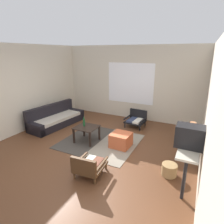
{
  "coord_description": "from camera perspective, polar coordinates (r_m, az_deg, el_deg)",
  "views": [
    {
      "loc": [
        2.45,
        -3.55,
        2.45
      ],
      "look_at": [
        0.36,
        0.73,
        0.93
      ],
      "focal_mm": 30.06,
      "sensor_mm": 36.0,
      "label": 1
    }
  ],
  "objects": [
    {
      "name": "side_wall_right",
      "position": [
        4.0,
        28.01,
        -0.31
      ],
      "size": [
        0.12,
        6.6,
        2.7
      ],
      "primitive_type": "cube",
      "color": "beige",
      "rests_on": "ground"
    },
    {
      "name": "clay_vase",
      "position": [
        4.13,
        23.15,
        -5.51
      ],
      "size": [
        0.25,
        0.25,
        0.33
      ],
      "color": "#935B38",
      "rests_on": "console_shelf"
    },
    {
      "name": "armchair_striped_foreground",
      "position": [
        4.02,
        -7.07,
        -15.88
      ],
      "size": [
        0.6,
        0.67,
        0.51
      ],
      "color": "#472D19",
      "rests_on": "ground"
    },
    {
      "name": "wicker_basket",
      "position": [
        4.23,
        17.02,
        -16.44
      ],
      "size": [
        0.31,
        0.31,
        0.25
      ],
      "primitive_type": "cylinder",
      "color": "#9E7A4C",
      "rests_on": "ground"
    },
    {
      "name": "coffee_table",
      "position": [
        5.35,
        -7.73,
        -5.35
      ],
      "size": [
        0.61,
        0.58,
        0.45
      ],
      "color": "black",
      "rests_on": "ground"
    },
    {
      "name": "console_shelf",
      "position": [
        4.0,
        22.5,
        -9.87
      ],
      "size": [
        0.36,
        1.41,
        0.79
      ],
      "color": "#B2AD9E",
      "rests_on": "ground"
    },
    {
      "name": "ottoman_orange",
      "position": [
        5.11,
        2.74,
        -8.53
      ],
      "size": [
        0.52,
        0.52,
        0.38
      ],
      "primitive_type": "cube",
      "rotation": [
        0.0,
        0.0,
        -0.03
      ],
      "color": "#BC5633",
      "rests_on": "ground"
    },
    {
      "name": "glass_bottle",
      "position": [
        5.35,
        -8.53,
        -3.08
      ],
      "size": [
        0.06,
        0.06,
        0.27
      ],
      "color": "#194723",
      "rests_on": "coffee_table"
    },
    {
      "name": "armchair_by_window",
      "position": [
        6.5,
        7.35,
        -2.08
      ],
      "size": [
        0.66,
        0.62,
        0.54
      ],
      "color": "black",
      "rests_on": "ground"
    },
    {
      "name": "area_rug",
      "position": [
        5.46,
        -3.59,
        -8.9
      ],
      "size": [
        2.07,
        1.9,
        0.01
      ],
      "color": "#38332D",
      "rests_on": "ground"
    },
    {
      "name": "ground_plane",
      "position": [
        4.96,
        -7.59,
        -12.03
      ],
      "size": [
        7.8,
        7.8,
        0.0
      ],
      "primitive_type": "plane",
      "color": "#56331E"
    },
    {
      "name": "crt_television",
      "position": [
        3.7,
        22.78,
        -6.87
      ],
      "size": [
        0.52,
        0.33,
        0.41
      ],
      "color": "black",
      "rests_on": "console_shelf"
    },
    {
      "name": "far_wall_with_window",
      "position": [
        7.13,
        5.75,
        8.8
      ],
      "size": [
        5.6,
        0.13,
        2.7
      ],
      "color": "beige",
      "rests_on": "ground"
    },
    {
      "name": "side_wall_left",
      "position": [
        6.49,
        -26.68,
        6.12
      ],
      "size": [
        0.12,
        6.6,
        2.7
      ],
      "primitive_type": "cube",
      "color": "beige",
      "rests_on": "ground"
    },
    {
      "name": "couch",
      "position": [
        6.83,
        -16.67,
        -2.06
      ],
      "size": [
        0.95,
        2.06,
        0.71
      ],
      "color": "black",
      "rests_on": "ground"
    }
  ]
}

